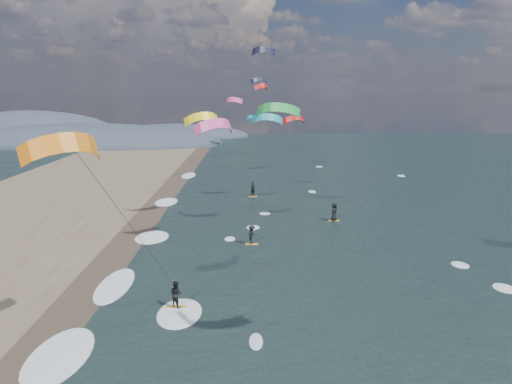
{
  "coord_description": "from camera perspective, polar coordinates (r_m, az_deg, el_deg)",
  "views": [
    {
      "loc": [
        -1.23,
        -16.48,
        12.93
      ],
      "look_at": [
        -1.0,
        12.0,
        7.0
      ],
      "focal_mm": 35.0,
      "sensor_mm": 36.0,
      "label": 1
    }
  ],
  "objects": [
    {
      "name": "wet_sand_strip",
      "position": [
        31.37,
        -21.1,
        -13.41
      ],
      "size": [
        3.0,
        240.0,
        0.0
      ],
      "primitive_type": "cube",
      "color": "#382D23",
      "rests_on": "ground"
    },
    {
      "name": "coastal_hills",
      "position": [
        132.4,
        -19.78,
        5.47
      ],
      "size": [
        80.0,
        41.0,
        15.0
      ],
      "color": "#3D4756",
      "rests_on": "ground"
    },
    {
      "name": "kitesurfer_near_b",
      "position": [
        25.38,
        -16.23,
        -1.49
      ],
      "size": [
        6.96,
        9.06,
        11.82
      ],
      "color": "gold",
      "rests_on": "ground"
    },
    {
      "name": "far_kitesurfers",
      "position": [
        48.67,
        3.11,
        -2.6
      ],
      "size": [
        9.28,
        19.91,
        1.82
      ],
      "color": "gold",
      "rests_on": "ground"
    },
    {
      "name": "bg_kite_field",
      "position": [
        69.96,
        0.27,
        10.47
      ],
      "size": [
        15.22,
        70.37,
        11.76
      ],
      "color": "#D83F8C",
      "rests_on": "ground"
    },
    {
      "name": "shoreline_surf",
      "position": [
        35.13,
        -16.51,
        -10.35
      ],
      "size": [
        2.4,
        79.4,
        0.11
      ],
      "color": "white",
      "rests_on": "ground"
    }
  ]
}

